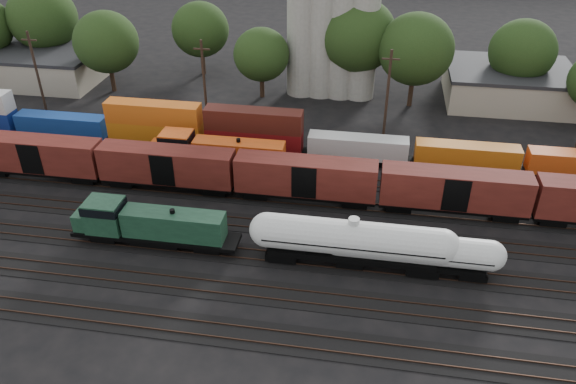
% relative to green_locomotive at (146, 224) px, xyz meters
% --- Properties ---
extents(ground, '(600.00, 600.00, 0.00)m').
position_rel_green_locomotive_xyz_m(ground, '(10.07, 5.00, -2.46)').
color(ground, black).
extents(tracks, '(180.00, 33.20, 0.20)m').
position_rel_green_locomotive_xyz_m(tracks, '(10.07, 5.00, -2.42)').
color(tracks, black).
rests_on(tracks, ground).
extents(green_locomotive, '(16.26, 2.87, 4.30)m').
position_rel_green_locomotive_xyz_m(green_locomotive, '(0.00, 0.00, 0.00)').
color(green_locomotive, black).
rests_on(green_locomotive, ground).
extents(tank_car_a, '(18.94, 3.39, 4.96)m').
position_rel_green_locomotive_xyz_m(tank_car_a, '(19.65, 0.00, 0.47)').
color(tank_car_a, silver).
rests_on(tank_car_a, ground).
extents(tank_car_b, '(16.08, 2.88, 4.21)m').
position_rel_green_locomotive_xyz_m(tank_car_b, '(25.03, 0.00, 0.05)').
color(tank_car_b, silver).
rests_on(tank_car_b, ground).
extents(orange_locomotive, '(17.74, 2.96, 4.43)m').
position_rel_green_locomotive_xyz_m(orange_locomotive, '(2.50, 15.00, 0.07)').
color(orange_locomotive, black).
rests_on(orange_locomotive, ground).
extents(boxcar_string, '(138.20, 2.90, 4.20)m').
position_rel_green_locomotive_xyz_m(boxcar_string, '(-1.39, 10.00, 0.65)').
color(boxcar_string, black).
rests_on(boxcar_string, ground).
extents(container_wall, '(171.74, 2.60, 5.80)m').
position_rel_green_locomotive_xyz_m(container_wall, '(20.54, 20.00, 0.10)').
color(container_wall, black).
rests_on(container_wall, ground).
extents(grain_silo, '(13.40, 5.00, 29.00)m').
position_rel_green_locomotive_xyz_m(grain_silo, '(13.35, 41.00, 8.79)').
color(grain_silo, '#99968C').
rests_on(grain_silo, ground).
extents(industrial_sheds, '(119.38, 17.26, 5.10)m').
position_rel_green_locomotive_xyz_m(industrial_sheds, '(16.70, 40.25, 0.09)').
color(industrial_sheds, '#9E937F').
rests_on(industrial_sheds, ground).
extents(tree_band, '(164.57, 20.74, 14.47)m').
position_rel_green_locomotive_xyz_m(tree_band, '(5.01, 41.68, 5.28)').
color(tree_band, black).
rests_on(tree_band, ground).
extents(utility_poles, '(122.20, 0.36, 12.00)m').
position_rel_green_locomotive_xyz_m(utility_poles, '(10.07, 27.00, 3.75)').
color(utility_poles, black).
rests_on(utility_poles, ground).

